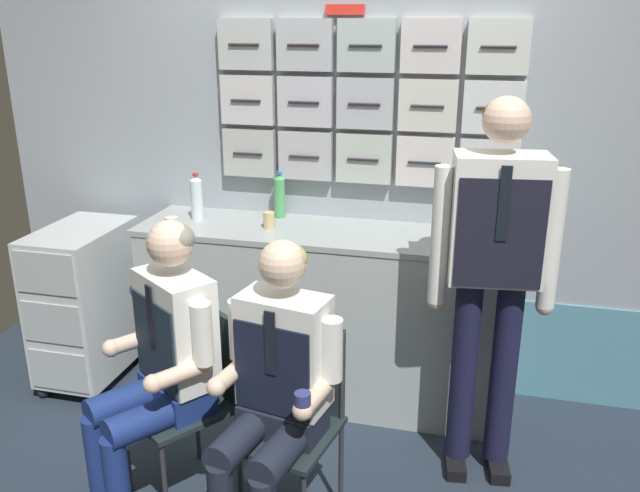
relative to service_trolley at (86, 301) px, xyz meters
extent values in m
cube|color=#96A0AB|center=(1.46, 0.46, 0.58)|extent=(4.20, 0.06, 2.15)
cube|color=teal|center=(1.46, 0.42, -0.21)|extent=(4.12, 0.01, 0.58)
cube|color=#ADB1AE|center=(0.89, 0.40, 0.83)|extent=(0.30, 0.06, 0.26)
cylinder|color=#21222E|center=(0.89, 0.36, 0.83)|extent=(0.17, 0.01, 0.01)
cube|color=#AFB1B5|center=(1.22, 0.40, 0.83)|extent=(0.30, 0.06, 0.26)
cylinder|color=#2A2426|center=(1.22, 0.36, 0.83)|extent=(0.17, 0.01, 0.01)
cube|color=#B4BCB5|center=(1.55, 0.40, 0.83)|extent=(0.30, 0.06, 0.26)
cylinder|color=#251C2A|center=(1.55, 0.36, 0.83)|extent=(0.17, 0.01, 0.01)
cube|color=silver|center=(1.87, 0.40, 0.83)|extent=(0.30, 0.06, 0.26)
cylinder|color=#20242C|center=(1.87, 0.36, 0.83)|extent=(0.17, 0.01, 0.01)
cube|color=silver|center=(2.20, 0.40, 0.83)|extent=(0.30, 0.06, 0.26)
cylinder|color=#25242A|center=(2.20, 0.36, 0.83)|extent=(0.17, 0.01, 0.01)
cube|color=silver|center=(0.89, 0.40, 1.13)|extent=(0.30, 0.06, 0.26)
cylinder|color=#21252C|center=(0.89, 0.36, 1.13)|extent=(0.17, 0.01, 0.01)
cube|color=#BAB8C2|center=(1.22, 0.40, 1.13)|extent=(0.30, 0.06, 0.26)
cylinder|color=#202429|center=(1.22, 0.36, 1.13)|extent=(0.17, 0.01, 0.01)
cube|color=#ACB0B9|center=(1.55, 0.40, 1.13)|extent=(0.30, 0.06, 0.26)
cylinder|color=#271C2D|center=(1.55, 0.36, 1.13)|extent=(0.17, 0.01, 0.01)
cube|color=silver|center=(1.87, 0.40, 1.13)|extent=(0.30, 0.06, 0.26)
cylinder|color=#242A29|center=(1.87, 0.36, 1.13)|extent=(0.17, 0.01, 0.01)
cube|color=silver|center=(2.20, 0.40, 1.13)|extent=(0.30, 0.06, 0.26)
cylinder|color=#232725|center=(2.20, 0.36, 1.13)|extent=(0.17, 0.01, 0.01)
cube|color=#B0B6B6|center=(0.89, 0.40, 1.42)|extent=(0.30, 0.06, 0.26)
cylinder|color=#282928|center=(0.89, 0.36, 1.42)|extent=(0.17, 0.01, 0.01)
cube|color=#ABB0B5|center=(1.22, 0.40, 1.42)|extent=(0.30, 0.06, 0.26)
cylinder|color=#291E28|center=(1.22, 0.36, 1.42)|extent=(0.17, 0.01, 0.01)
cube|color=#A7B7B5|center=(1.55, 0.40, 1.42)|extent=(0.30, 0.06, 0.26)
cylinder|color=#1F2A2B|center=(1.55, 0.36, 1.42)|extent=(0.17, 0.01, 0.01)
cube|color=silver|center=(1.87, 0.40, 1.42)|extent=(0.30, 0.06, 0.26)
cylinder|color=black|center=(1.87, 0.36, 1.42)|extent=(0.17, 0.01, 0.01)
cube|color=silver|center=(2.20, 0.40, 1.42)|extent=(0.30, 0.06, 0.26)
cylinder|color=#26262C|center=(2.20, 0.36, 1.42)|extent=(0.17, 0.01, 0.01)
cube|color=red|center=(1.43, 0.41, 1.59)|extent=(0.20, 0.02, 0.05)
cube|color=#A8B0B0|center=(1.35, 0.17, -0.02)|extent=(1.93, 0.52, 0.95)
cube|color=#98A1A0|center=(1.35, 0.17, 0.47)|extent=(1.96, 0.53, 0.03)
sphere|color=black|center=(-0.16, -0.27, -0.46)|extent=(0.07, 0.07, 0.07)
sphere|color=black|center=(0.16, -0.27, -0.46)|extent=(0.07, 0.07, 0.07)
sphere|color=black|center=(-0.16, 0.28, -0.46)|extent=(0.07, 0.07, 0.07)
sphere|color=black|center=(0.16, 0.28, -0.46)|extent=(0.07, 0.07, 0.07)
cube|color=silver|center=(0.00, 0.00, 0.00)|extent=(0.40, 0.64, 0.86)
cube|color=#A7AFB1|center=(0.00, -0.32, -0.29)|extent=(0.35, 0.01, 0.23)
cube|color=#A7AFB1|center=(0.00, -0.32, 0.00)|extent=(0.35, 0.01, 0.23)
cube|color=#A7AFB1|center=(0.00, -0.32, 0.29)|extent=(0.35, 0.01, 0.23)
cylinder|color=#28282D|center=(0.00, -0.30, 0.41)|extent=(0.32, 0.02, 0.02)
cylinder|color=#2D2D33|center=(0.72, -0.86, -0.28)|extent=(0.02, 0.02, 0.45)
cylinder|color=#2D2D33|center=(1.02, -1.07, -0.28)|extent=(0.02, 0.02, 0.45)
cylinder|color=#2D2D33|center=(0.93, -0.57, -0.28)|extent=(0.02, 0.02, 0.45)
cylinder|color=#2D2D33|center=(1.23, -0.78, -0.28)|extent=(0.02, 0.02, 0.45)
cube|color=#1D282B|center=(0.97, -0.82, -0.04)|extent=(0.56, 0.56, 0.02)
cube|color=#1D282B|center=(1.08, -0.67, 0.17)|extent=(0.32, 0.24, 0.40)
cylinder|color=#2D2D33|center=(0.93, -0.57, 0.17)|extent=(0.02, 0.02, 0.40)
cylinder|color=#2D2D33|center=(1.23, -0.78, 0.17)|extent=(0.02, 0.02, 0.40)
cylinder|color=navy|center=(0.70, -1.04, -0.22)|extent=(0.10, 0.10, 0.44)
cylinder|color=navy|center=(0.85, -1.15, -0.22)|extent=(0.10, 0.10, 0.44)
cylinder|color=navy|center=(0.80, -0.90, 0.02)|extent=(0.33, 0.38, 0.13)
cylinder|color=navy|center=(0.95, -1.01, 0.02)|extent=(0.33, 0.38, 0.13)
cube|color=navy|center=(0.97, -0.82, 0.03)|extent=(0.39, 0.36, 0.12)
cube|color=white|center=(0.99, -0.80, 0.33)|extent=(0.41, 0.37, 0.48)
cube|color=#1B2837|center=(0.93, -0.89, 0.29)|extent=(0.28, 0.20, 0.38)
cube|color=black|center=(0.92, -0.89, 0.41)|extent=(0.04, 0.03, 0.27)
cylinder|color=white|center=(0.82, -0.68, 0.38)|extent=(0.08, 0.08, 0.26)
cylinder|color=beige|center=(0.77, -0.78, 0.23)|extent=(0.19, 0.23, 0.07)
sphere|color=beige|center=(0.71, -0.87, 0.23)|extent=(0.08, 0.08, 0.08)
cylinder|color=white|center=(1.16, -0.92, 0.38)|extent=(0.08, 0.08, 0.26)
cylinder|color=beige|center=(1.08, -1.00, 0.23)|extent=(0.19, 0.23, 0.07)
sphere|color=beige|center=(1.02, -1.09, 0.23)|extent=(0.08, 0.08, 0.08)
sphere|color=beige|center=(0.99, -0.80, 0.70)|extent=(0.19, 0.19, 0.19)
ellipsoid|color=gray|center=(0.99, -0.79, 0.72)|extent=(0.25, 0.25, 0.13)
cylinder|color=#2D2D33|center=(1.33, -0.68, -0.28)|extent=(0.02, 0.02, 0.45)
cylinder|color=#2D2D33|center=(1.68, -0.75, -0.28)|extent=(0.02, 0.02, 0.45)
cube|color=#1D282B|center=(1.47, -0.89, -0.04)|extent=(0.47, 0.47, 0.02)
cube|color=#1D282B|center=(1.51, -0.71, 0.17)|extent=(0.37, 0.10, 0.40)
cylinder|color=#2D2D33|center=(1.33, -0.68, 0.17)|extent=(0.02, 0.02, 0.40)
cylinder|color=#2D2D33|center=(1.68, -0.75, 0.17)|extent=(0.02, 0.02, 0.40)
cylinder|color=#1B202F|center=(1.35, -1.04, 0.02)|extent=(0.20, 0.38, 0.13)
cylinder|color=#1B202F|center=(1.53, -1.07, 0.02)|extent=(0.20, 0.38, 0.13)
cube|color=#1B202F|center=(1.47, -0.89, 0.03)|extent=(0.36, 0.26, 0.12)
cube|color=white|center=(1.48, -0.87, 0.32)|extent=(0.38, 0.26, 0.46)
cube|color=black|center=(1.46, -0.97, 0.28)|extent=(0.32, 0.07, 0.37)
cube|color=black|center=(1.46, -0.98, 0.40)|extent=(0.04, 0.02, 0.26)
cylinder|color=white|center=(1.28, -0.83, 0.37)|extent=(0.08, 0.08, 0.25)
cylinder|color=beige|center=(1.28, -0.94, 0.22)|extent=(0.11, 0.24, 0.07)
sphere|color=beige|center=(1.26, -1.04, 0.22)|extent=(0.08, 0.08, 0.08)
cylinder|color=white|center=(1.68, -0.91, 0.37)|extent=(0.08, 0.08, 0.25)
cylinder|color=beige|center=(1.64, -1.01, 0.22)|extent=(0.11, 0.24, 0.07)
sphere|color=beige|center=(1.62, -1.11, 0.22)|extent=(0.08, 0.08, 0.08)
cylinder|color=navy|center=(1.62, -1.11, 0.26)|extent=(0.06, 0.06, 0.06)
sphere|color=beige|center=(1.48, -0.87, 0.68)|extent=(0.18, 0.18, 0.18)
ellipsoid|color=tan|center=(1.48, -0.86, 0.70)|extent=(0.21, 0.20, 0.13)
cube|color=black|center=(2.16, -0.33, -0.47)|extent=(0.12, 0.25, 0.06)
cube|color=black|center=(2.35, -0.31, -0.47)|extent=(0.12, 0.25, 0.06)
cylinder|color=#171833|center=(2.16, -0.30, 0.01)|extent=(0.12, 0.12, 0.91)
cylinder|color=#171833|center=(2.34, -0.28, 0.01)|extent=(0.12, 0.12, 0.91)
cube|color=white|center=(2.25, -0.29, 0.74)|extent=(0.42, 0.28, 0.56)
cube|color=black|center=(2.27, -0.40, 0.71)|extent=(0.36, 0.06, 0.47)
cube|color=black|center=(2.27, -0.41, 0.84)|extent=(0.04, 0.01, 0.31)
cylinder|color=white|center=(2.02, -0.32, 0.66)|extent=(0.08, 0.08, 0.62)
sphere|color=beige|center=(2.02, -0.32, 0.35)|extent=(0.08, 0.08, 0.08)
cylinder|color=white|center=(2.48, -0.26, 0.66)|extent=(0.08, 0.08, 0.62)
sphere|color=beige|center=(2.48, -0.26, 0.35)|extent=(0.08, 0.08, 0.08)
sphere|color=beige|center=(2.25, -0.29, 1.16)|extent=(0.20, 0.20, 0.20)
ellipsoid|color=brown|center=(2.25, -0.27, 1.18)|extent=(0.21, 0.20, 0.14)
cylinder|color=silver|center=(0.65, 0.19, 0.60)|extent=(0.07, 0.07, 0.22)
cone|color=silver|center=(0.65, 0.19, 0.72)|extent=(0.07, 0.07, 0.02)
cylinder|color=red|center=(0.65, 0.19, 0.74)|extent=(0.03, 0.03, 0.02)
cylinder|color=#4CA25D|center=(1.08, 0.35, 0.59)|extent=(0.06, 0.06, 0.22)
cone|color=#4CA25D|center=(1.08, 0.35, 0.72)|extent=(0.06, 0.06, 0.02)
cylinder|color=blue|center=(1.08, 0.35, 0.74)|extent=(0.03, 0.03, 0.02)
cylinder|color=tan|center=(1.09, 0.13, 0.53)|extent=(0.06, 0.06, 0.09)
cylinder|color=#382114|center=(1.09, 0.13, 0.57)|extent=(0.05, 0.05, 0.01)
cylinder|color=silver|center=(0.59, -0.02, 0.52)|extent=(0.07, 0.07, 0.07)
cylinder|color=#382114|center=(0.59, -0.02, 0.55)|extent=(0.06, 0.06, 0.01)
camera|label=1|loc=(2.18, -3.08, 1.55)|focal=37.12mm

